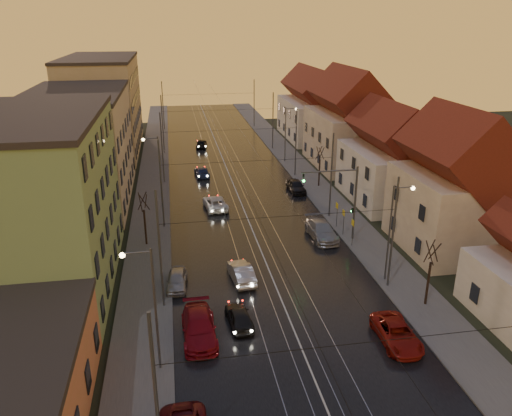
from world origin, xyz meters
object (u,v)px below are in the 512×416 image
street_lamp_3 (288,129)px  driving_car_3 (202,172)px  traffic_light_mast (345,194)px  driving_car_1 (241,272)px  parked_right_2 (296,186)px  driving_car_2 (215,203)px  street_lamp_2 (157,165)px  street_lamp_0 (149,299)px  driving_car_0 (239,317)px  parked_right_0 (397,333)px  street_lamp_1 (394,224)px  parked_left_2 (199,327)px  parked_right_1 (321,230)px  driving_car_4 (201,143)px  parked_left_3 (177,280)px

street_lamp_3 → driving_car_3: street_lamp_3 is taller
street_lamp_3 → traffic_light_mast: size_ratio=1.11×
driving_car_1 → parked_right_2: 22.81m
street_lamp_3 → driving_car_2: (-12.14, -17.58, -4.21)m
street_lamp_2 → street_lamp_0: bearing=-90.0°
driving_car_0 → parked_right_0: parked_right_0 is taller
street_lamp_1 → parked_right_2: street_lamp_1 is taller
street_lamp_2 → parked_right_2: bearing=9.2°
street_lamp_1 → parked_right_2: size_ratio=1.87×
parked_left_2 → parked_right_1: 18.80m
traffic_light_mast → driving_car_1: 12.73m
street_lamp_2 → driving_car_3: bearing=63.3°
street_lamp_3 → driving_car_2: size_ratio=1.65×
driving_car_2 → parked_left_2: (-3.26, -23.57, 0.10)m
traffic_light_mast → parked_right_2: (-0.87, 14.64, -3.87)m
driving_car_4 → parked_right_0: driving_car_4 is taller
street_lamp_3 → parked_left_3: street_lamp_3 is taller
parked_left_3 → parked_right_1: bearing=32.4°
driving_car_4 → parked_left_2: 52.15m
street_lamp_2 → driving_car_0: size_ratio=2.11×
driving_car_2 → parked_left_2: size_ratio=0.91×
driving_car_2 → parked_right_0: size_ratio=1.02×
traffic_light_mast → driving_car_2: (-11.03, 10.43, -3.92)m
street_lamp_1 → parked_right_1: street_lamp_1 is taller
driving_car_4 → driving_car_3: bearing=93.5°
driving_car_3 → parked_left_2: 36.10m
street_lamp_2 → traffic_light_mast: bearing=-35.1°
traffic_light_mast → parked_left_2: 19.80m
driving_car_0 → driving_car_1: 6.20m
street_lamp_3 → driving_car_0: (-12.63, -40.16, -4.24)m
street_lamp_3 → traffic_light_mast: bearing=-92.3°
street_lamp_1 → driving_car_4: size_ratio=1.97×
street_lamp_1 → traffic_light_mast: (-1.11, 8.00, -0.29)m
driving_car_4 → parked_right_1: (8.85, -37.98, 0.09)m
driving_car_0 → street_lamp_3: bearing=-112.0°
driving_car_1 → driving_car_3: bearing=-93.6°
driving_car_3 → parked_right_0: 39.90m
parked_left_3 → parked_right_2: 25.55m
driving_car_4 → parked_right_2: bearing=119.1°
driving_car_1 → driving_car_2: driving_car_1 is taller
parked_right_0 → driving_car_2: bearing=111.0°
street_lamp_0 → driving_car_0: size_ratio=2.11×
street_lamp_1 → driving_car_3: bearing=112.5°
driving_car_1 → street_lamp_0: bearing=50.6°
driving_car_1 → parked_left_2: size_ratio=0.82×
parked_left_3 → parked_right_2: size_ratio=0.88×
parked_left_2 → driving_car_3: bearing=85.1°
parked_left_3 → parked_right_1: parked_right_1 is taller
street_lamp_0 → street_lamp_2: size_ratio=1.00×
street_lamp_2 → driving_car_2: (6.06, -1.58, -4.21)m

